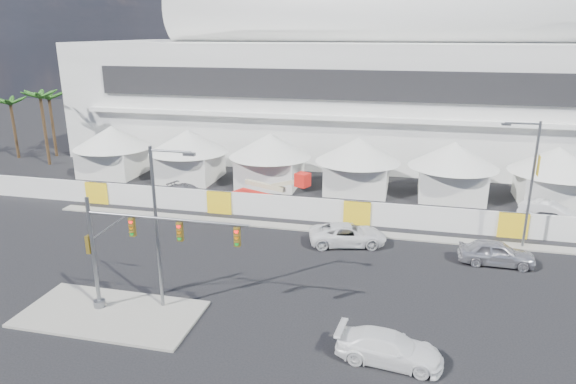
% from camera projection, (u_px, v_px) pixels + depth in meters
% --- Properties ---
extents(ground, '(160.00, 160.00, 0.00)m').
position_uv_depth(ground, '(229.00, 301.00, 30.39)').
color(ground, black).
rests_on(ground, ground).
extents(median_island, '(10.00, 5.00, 0.15)m').
position_uv_depth(median_island, '(111.00, 314.00, 28.90)').
color(median_island, gray).
rests_on(median_island, ground).
extents(far_curb, '(80.00, 1.20, 0.12)m').
position_uv_depth(far_curb, '(545.00, 249.00, 37.58)').
color(far_curb, gray).
rests_on(far_curb, ground).
extents(stadium, '(80.00, 24.80, 21.98)m').
position_uv_depth(stadium, '(404.00, 80.00, 64.17)').
color(stadium, silver).
rests_on(stadium, ground).
extents(tent_row, '(53.40, 8.40, 5.40)m').
position_uv_depth(tent_row, '(313.00, 157.00, 51.61)').
color(tent_row, silver).
rests_on(tent_row, ground).
extents(hoarding_fence, '(70.00, 0.25, 2.00)m').
position_uv_depth(hoarding_fence, '(357.00, 213.00, 42.23)').
color(hoarding_fence, silver).
rests_on(hoarding_fence, ground).
extents(palm_cluster, '(10.60, 10.60, 8.55)m').
position_uv_depth(palm_cluster, '(51.00, 103.00, 63.06)').
color(palm_cluster, '#47331E').
rests_on(palm_cluster, ground).
extents(sedan_silver, '(2.04, 5.00, 1.70)m').
position_uv_depth(sedan_silver, '(496.00, 253.00, 35.01)').
color(sedan_silver, silver).
rests_on(sedan_silver, ground).
extents(pickup_curb, '(3.95, 6.19, 1.59)m').
position_uv_depth(pickup_curb, '(348.00, 235.00, 38.27)').
color(pickup_curb, white).
rests_on(pickup_curb, ground).
extents(pickup_near, '(2.59, 5.32, 1.49)m').
position_uv_depth(pickup_near, '(389.00, 348.00, 24.66)').
color(pickup_near, white).
rests_on(pickup_near, ground).
extents(lot_car_a, '(3.49, 5.11, 1.60)m').
position_uv_depth(lot_car_a, '(550.00, 211.00, 43.18)').
color(lot_car_a, white).
rests_on(lot_car_a, ground).
extents(lot_car_b, '(2.10, 4.29, 1.41)m').
position_uv_depth(lot_car_b, '(552.00, 222.00, 41.13)').
color(lot_car_b, black).
rests_on(lot_car_b, ground).
extents(lot_car_c, '(3.16, 4.70, 1.26)m').
position_uv_depth(lot_car_c, '(188.00, 191.00, 49.11)').
color(lot_car_c, '#A4A3A8').
rests_on(lot_car_c, ground).
extents(traffic_mast, '(9.46, 0.64, 6.61)m').
position_uv_depth(traffic_mast, '(127.00, 250.00, 27.94)').
color(traffic_mast, slate).
rests_on(traffic_mast, median_island).
extents(streetlight_median, '(2.60, 0.26, 9.40)m').
position_uv_depth(streetlight_median, '(160.00, 218.00, 27.99)').
color(streetlight_median, gray).
rests_on(streetlight_median, median_island).
extents(streetlight_curb, '(2.79, 0.63, 9.42)m').
position_uv_depth(streetlight_curb, '(529.00, 176.00, 36.35)').
color(streetlight_curb, slate).
rests_on(streetlight_curb, ground).
extents(boom_lift, '(8.37, 3.32, 4.09)m').
position_uv_depth(boom_lift, '(262.00, 196.00, 46.22)').
color(boom_lift, red).
rests_on(boom_lift, ground).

